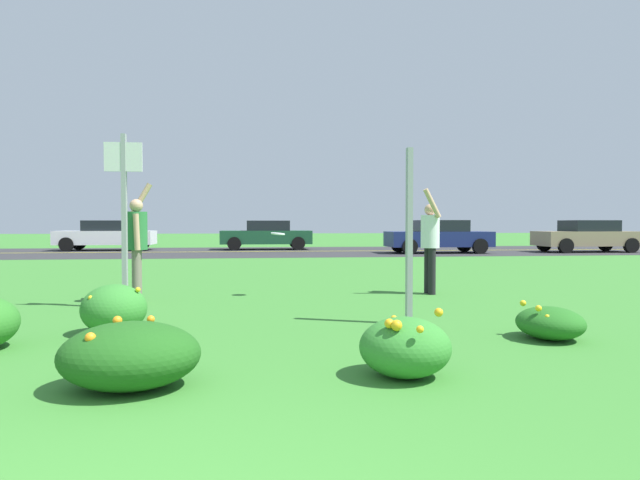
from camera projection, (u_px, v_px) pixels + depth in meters
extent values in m
plane|color=#387A2D|center=(226.00, 276.00, 13.30)|extent=(120.00, 120.00, 0.00)
cube|color=#2D2D30|center=(239.00, 252.00, 25.00)|extent=(120.00, 9.43, 0.01)
cube|color=yellow|center=(239.00, 252.00, 25.00)|extent=(120.00, 0.16, 0.00)
sphere|color=orange|center=(2.00, 302.00, 5.86)|extent=(0.06, 0.06, 0.06)
ellipsoid|color=#1E5619|center=(130.00, 355.00, 4.24)|extent=(1.09, 0.91, 0.52)
sphere|color=orange|center=(102.00, 351.00, 4.12)|extent=(0.06, 0.06, 0.06)
sphere|color=orange|center=(90.00, 338.00, 3.97)|extent=(0.08, 0.08, 0.08)
sphere|color=orange|center=(151.00, 319.00, 4.64)|extent=(0.07, 0.07, 0.07)
sphere|color=orange|center=(117.00, 320.00, 4.30)|extent=(0.07, 0.07, 0.07)
ellipsoid|color=#23661E|center=(550.00, 323.00, 6.06)|extent=(0.72, 0.79, 0.36)
sphere|color=yellow|center=(538.00, 308.00, 5.88)|extent=(0.07, 0.07, 0.07)
sphere|color=yellow|center=(547.00, 317.00, 5.81)|extent=(0.05, 0.05, 0.05)
sphere|color=yellow|center=(523.00, 303.00, 6.25)|extent=(0.07, 0.07, 0.07)
sphere|color=yellow|center=(564.00, 321.00, 5.90)|extent=(0.06, 0.06, 0.06)
ellipsoid|color=#337F2D|center=(405.00, 347.00, 4.56)|extent=(0.77, 0.76, 0.50)
sphere|color=gold|center=(439.00, 312.00, 4.68)|extent=(0.08, 0.08, 0.08)
sphere|color=gold|center=(389.00, 338.00, 4.52)|extent=(0.06, 0.06, 0.06)
sphere|color=gold|center=(420.00, 329.00, 4.20)|extent=(0.06, 0.06, 0.06)
sphere|color=gold|center=(397.00, 325.00, 4.31)|extent=(0.09, 0.09, 0.09)
sphere|color=gold|center=(389.00, 324.00, 4.36)|extent=(0.08, 0.08, 0.08)
sphere|color=gold|center=(394.00, 319.00, 4.64)|extent=(0.06, 0.06, 0.06)
ellipsoid|color=#337F2D|center=(114.00, 309.00, 6.35)|extent=(0.75, 0.77, 0.58)
sphere|color=yellow|center=(138.00, 290.00, 6.33)|extent=(0.06, 0.06, 0.06)
sphere|color=yellow|center=(105.00, 300.00, 6.43)|extent=(0.08, 0.08, 0.08)
sphere|color=yellow|center=(91.00, 298.00, 6.10)|extent=(0.05, 0.05, 0.05)
cube|color=#93969B|center=(124.00, 221.00, 8.27)|extent=(0.07, 0.10, 2.65)
cube|color=silver|center=(123.00, 157.00, 8.21)|extent=(0.56, 0.03, 0.44)
cube|color=#93969B|center=(409.00, 236.00, 6.95)|extent=(0.07, 0.10, 2.26)
cylinder|color=#287038|center=(137.00, 231.00, 8.79)|extent=(0.34, 0.34, 0.62)
sphere|color=tan|center=(136.00, 206.00, 8.77)|extent=(0.21, 0.21, 0.21)
cylinder|color=#726B5B|center=(138.00, 276.00, 8.89)|extent=(0.14, 0.14, 0.87)
cylinder|color=#726B5B|center=(136.00, 277.00, 8.73)|extent=(0.14, 0.14, 0.87)
cylinder|color=tan|center=(141.00, 199.00, 8.98)|extent=(0.37, 0.13, 0.55)
cylinder|color=tan|center=(137.00, 232.00, 8.60)|extent=(0.12, 0.10, 0.58)
cylinder|color=silver|center=(430.00, 232.00, 9.93)|extent=(0.34, 0.34, 0.60)
sphere|color=tan|center=(430.00, 210.00, 9.92)|extent=(0.21, 0.21, 0.21)
cylinder|color=black|center=(432.00, 271.00, 9.87)|extent=(0.14, 0.14, 0.85)
cylinder|color=black|center=(428.00, 271.00, 10.04)|extent=(0.14, 0.14, 0.85)
cylinder|color=tan|center=(432.00, 203.00, 9.72)|extent=(0.35, 0.13, 0.54)
cylinder|color=tan|center=(425.00, 232.00, 10.12)|extent=(0.12, 0.10, 0.57)
cylinder|color=white|center=(278.00, 234.00, 9.59)|extent=(0.25, 0.25, 0.05)
torus|color=white|center=(278.00, 234.00, 9.59)|extent=(0.25, 0.25, 0.05)
cube|color=#937F60|center=(587.00, 238.00, 24.76)|extent=(4.50, 1.82, 0.66)
cube|color=black|center=(589.00, 226.00, 24.75)|extent=(2.10, 1.64, 0.52)
cylinder|color=black|center=(566.00, 246.00, 23.70)|extent=(0.66, 0.22, 0.66)
cylinder|color=black|center=(544.00, 244.00, 25.47)|extent=(0.66, 0.22, 0.66)
cylinder|color=black|center=(631.00, 245.00, 24.07)|extent=(0.66, 0.22, 0.66)
cylinder|color=black|center=(605.00, 244.00, 25.84)|extent=(0.66, 0.22, 0.66)
cube|color=navy|center=(438.00, 239.00, 23.92)|extent=(4.50, 1.82, 0.66)
cube|color=black|center=(440.00, 226.00, 23.92)|extent=(2.10, 1.64, 0.52)
cylinder|color=black|center=(410.00, 247.00, 22.86)|extent=(0.66, 0.22, 0.66)
cylinder|color=black|center=(399.00, 245.00, 24.63)|extent=(0.66, 0.22, 0.66)
cylinder|color=black|center=(480.00, 246.00, 23.23)|extent=(0.66, 0.22, 0.66)
cylinder|color=black|center=(464.00, 245.00, 25.00)|extent=(0.66, 0.22, 0.66)
cube|color=#194C2D|center=(266.00, 237.00, 27.24)|extent=(4.50, 1.82, 0.66)
cube|color=black|center=(268.00, 226.00, 27.23)|extent=(2.10, 1.64, 0.52)
cylinder|color=black|center=(234.00, 244.00, 26.18)|extent=(0.66, 0.22, 0.66)
cylinder|color=black|center=(236.00, 242.00, 27.94)|extent=(0.66, 0.22, 0.66)
cylinder|color=black|center=(298.00, 243.00, 26.55)|extent=(0.66, 0.22, 0.66)
cylinder|color=black|center=(296.00, 242.00, 28.31)|extent=(0.66, 0.22, 0.66)
cube|color=silver|center=(106.00, 238.00, 26.31)|extent=(4.50, 1.82, 0.66)
cube|color=black|center=(108.00, 226.00, 26.31)|extent=(2.10, 1.64, 0.52)
cylinder|color=black|center=(66.00, 244.00, 25.25)|extent=(0.66, 0.22, 0.66)
cylinder|color=black|center=(79.00, 243.00, 27.02)|extent=(0.66, 0.22, 0.66)
cylinder|color=black|center=(135.00, 244.00, 25.62)|extent=(0.66, 0.22, 0.66)
cylinder|color=black|center=(143.00, 243.00, 27.39)|extent=(0.66, 0.22, 0.66)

